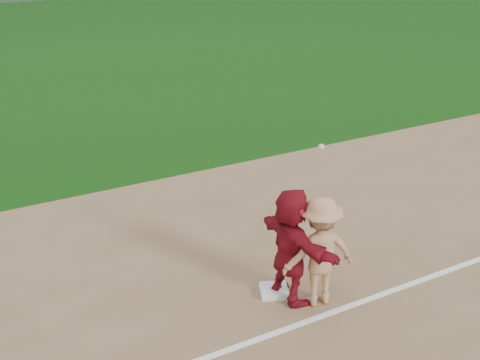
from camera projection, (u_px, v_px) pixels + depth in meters
ground at (287, 291)px, 9.23m from camera, size 160.00×160.00×0.00m
foul_line at (318, 317)px, 8.58m from camera, size 60.00×0.10×0.01m
first_base at (274, 291)px, 9.13m from camera, size 0.55×0.55×0.09m
base_runner at (291, 246)px, 8.70m from camera, size 0.65×1.69×1.78m
first_base_play at (320, 252)px, 8.63m from camera, size 1.19×0.82×2.47m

